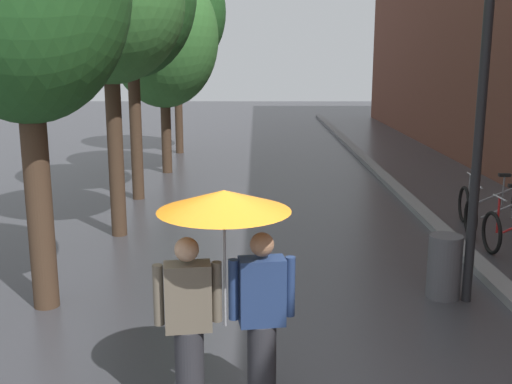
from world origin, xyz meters
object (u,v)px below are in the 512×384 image
Objects in this scene: street_lamp_post at (483,104)px; litter_bin at (446,267)px; parked_bicycle_3 at (502,217)px; parked_bicycle_4 at (493,203)px; street_tree_1 at (109,1)px; street_tree_4 at (177,12)px; street_tree_3 at (165,38)px; couple_under_umbrella at (226,265)px.

litter_bin is (-0.27, 0.12, -2.13)m from street_lamp_post.
parked_bicycle_4 is (0.22, 1.00, 0.00)m from parked_bicycle_3.
litter_bin is (-1.83, -2.77, 0.05)m from parked_bicycle_3.
street_tree_1 is 9.65m from street_tree_4.
street_tree_4 reaches higher than street_tree_3.
parked_bicycle_4 is (7.06, -8.77, -4.15)m from street_tree_4.
street_tree_3 reaches higher than parked_bicycle_3.
street_tree_4 reaches higher than litter_bin.
street_tree_1 is 2.68× the size of couple_under_umbrella.
street_tree_1 reaches higher than street_lamp_post.
street_tree_3 is at bearing 118.69° from litter_bin.
litter_bin is at bearing 43.81° from couple_under_umbrella.
parked_bicycle_3 is (6.76, -6.23, -3.24)m from street_tree_3.
street_tree_3 is 10.75m from litter_bin.
couple_under_umbrella reaches higher than parked_bicycle_3.
litter_bin is (4.93, -9.01, -3.19)m from street_tree_3.
street_lamp_post is (5.29, -12.67, -1.98)m from street_tree_4.
street_tree_4 is at bearing 91.46° from street_tree_3.
street_tree_3 reaches higher than street_lamp_post.
couple_under_umbrella reaches higher than litter_bin.
couple_under_umbrella is (-4.79, -6.40, 0.99)m from parked_bicycle_4.
parked_bicycle_3 is 7.15m from couple_under_umbrella.
street_lamp_post is 2.15m from litter_bin.
street_tree_1 reaches higher than parked_bicycle_4.
street_tree_4 reaches higher than couple_under_umbrella.
parked_bicycle_3 is at bearing 61.81° from street_lamp_post.
parked_bicycle_4 is at bearing -51.15° from street_tree_4.
couple_under_umbrella is at bearing -79.36° from street_tree_3.
street_tree_1 reaches higher than couple_under_umbrella.
street_tree_4 reaches higher than street_lamp_post.
street_tree_3 is 1.25× the size of street_lamp_post.
street_tree_3 is 6.44× the size of litter_bin.
street_lamp_post is at bearing -114.42° from parked_bicycle_4.
street_lamp_post is at bearing -24.40° from litter_bin.
street_lamp_post is 5.14× the size of litter_bin.
couple_under_umbrella is (2.19, -11.64, -2.25)m from street_tree_3.
parked_bicycle_3 is at bearing -42.70° from street_tree_3.
street_tree_1 is 7.91m from parked_bicycle_4.
street_tree_4 is at bearing 125.03° from parked_bicycle_3.
couple_under_umbrella is (2.28, -15.17, -3.16)m from street_tree_4.
street_tree_4 is 5.79× the size of parked_bicycle_3.
street_tree_4 is 13.87m from street_lamp_post.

